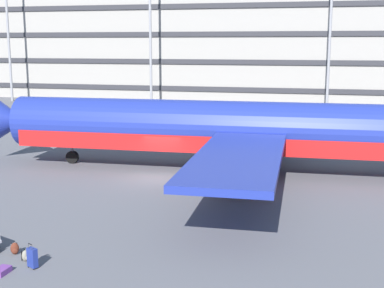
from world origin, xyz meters
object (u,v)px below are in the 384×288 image
at_px(suitcase_navy, 32,258).
at_px(backpack_black, 26,256).
at_px(airliner, 245,130).
at_px(backpack_silver, 15,249).
at_px(suitcase_red, 2,271).

xyz_separation_m(suitcase_navy, backpack_black, (-0.61, 0.53, -0.21)).
relative_size(airliner, backpack_silver, 67.61).
xyz_separation_m(airliner, suitcase_navy, (-5.78, -17.62, -2.43)).
relative_size(suitcase_navy, backpack_silver, 1.82).
height_order(suitcase_navy, backpack_silver, suitcase_navy).
height_order(backpack_silver, backpack_black, backpack_silver).
relative_size(suitcase_red, backpack_silver, 1.38).
relative_size(airliner, backpack_black, 74.04).
xyz_separation_m(airliner, backpack_silver, (-7.20, -16.57, -2.61)).
height_order(airliner, suitcase_red, airliner).
height_order(suitcase_red, suitcase_navy, suitcase_navy).
relative_size(suitcase_navy, backpack_black, 1.99).
distance_m(suitcase_red, backpack_silver, 1.89).
relative_size(suitcase_red, suitcase_navy, 0.76).
bearing_deg(backpack_black, suitcase_navy, -40.98).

